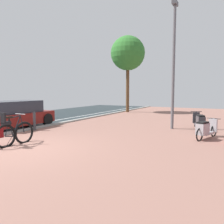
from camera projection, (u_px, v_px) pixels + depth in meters
ground at (55, 155)px, 6.47m from camera, size 21.00×40.00×0.13m
bicycle_foreground at (13, 133)px, 7.51m from camera, size 0.69×1.51×1.15m
scooter_near at (205, 129)px, 8.46m from camera, size 0.79×1.61×0.75m
scooter_mid at (199, 121)px, 10.42m from camera, size 0.81×1.77×0.82m
parked_car_near at (10, 115)px, 10.82m from camera, size 1.87×4.30×1.31m
lamp_post at (174, 59)px, 10.50m from camera, size 0.20×0.52×5.83m
street_tree at (128, 54)px, 18.84m from camera, size 2.83×2.83×6.32m
bollard_far at (34, 121)px, 10.30m from camera, size 0.12×0.12×0.84m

